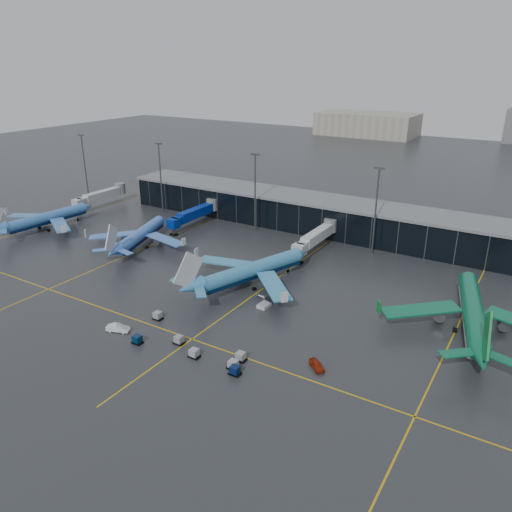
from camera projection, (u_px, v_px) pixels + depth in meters
The scene contains 13 objects.
ground at pixel (198, 299), 118.07m from camera, with size 600.00×600.00×0.00m, color #282B2D.
terminal_pier at pixel (313, 213), 165.14m from camera, with size 142.00×17.00×10.70m.
jet_bridges at pixel (194, 214), 167.44m from camera, with size 94.00×27.50×7.20m.
flood_masts at pixel (312, 198), 150.11m from camera, with size 203.00×0.50×25.50m.
taxi_lines at pixel (258, 292), 121.60m from camera, with size 220.00×120.00×0.02m.
airliner_klm_west at pixel (46, 211), 164.80m from camera, with size 34.04×38.77×11.91m, color #3C79C6, non-canonical shape.
airliner_arkefly at pixel (140, 228), 149.71m from camera, with size 32.81×37.36×11.48m, color #437CDD, non-canonical shape.
airliner_klm_near at pixel (253, 261), 123.49m from camera, with size 36.31×41.35×12.71m, color #3B8FC3, non-canonical shape.
airliner_aer_lingus at pixel (475, 300), 102.49m from camera, with size 39.13×44.56×13.69m, color #0C6743, non-canonical shape.
baggage_carts at pixel (195, 348), 96.91m from camera, with size 28.01×11.16×1.70m.
mobile_airstair at pixel (264, 304), 114.21m from camera, with size 2.34×3.30×3.45m.
service_van_red at pixel (317, 365), 91.56m from camera, with size 1.72×4.28×1.46m, color maroon.
service_van_white at pixel (118, 328), 103.98m from camera, with size 1.72×4.92×1.62m, color white.
Camera 1 is at (67.10, -83.06, 53.21)m, focal length 35.00 mm.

